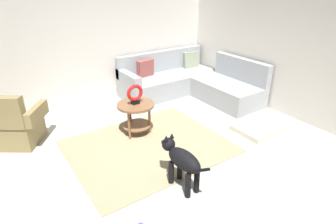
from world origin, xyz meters
TOP-DOWN VIEW (x-y plane):
  - ground_plane at (0.00, 0.00)m, footprint 6.00×6.00m
  - wall_back at (0.00, 2.94)m, footprint 6.00×0.12m
  - wall_right at (2.94, 0.00)m, footprint 0.12×6.00m
  - area_rug at (0.15, 0.70)m, footprint 2.30×1.90m
  - sectional_couch at (1.99, 2.02)m, footprint 2.20×2.25m
  - armchair at (-1.48, 1.91)m, footprint 1.00×0.95m
  - side_table at (0.21, 1.16)m, footprint 0.60×0.60m
  - torus_sculpture at (0.21, 1.16)m, footprint 0.28×0.08m
  - dog_bed_mat at (1.98, 0.08)m, footprint 0.80×0.60m
  - dog at (0.03, -0.31)m, footprint 0.25×0.85m

SIDE VIEW (x-z plane):
  - ground_plane at x=0.00m, z-range -0.10..0.00m
  - area_rug at x=0.15m, z-range 0.00..0.01m
  - dog_bed_mat at x=1.98m, z-range 0.00..0.09m
  - sectional_couch at x=1.99m, z-range -0.15..0.73m
  - armchair at x=-1.48m, z-range -0.12..0.76m
  - dog at x=0.03m, z-range 0.06..0.69m
  - side_table at x=0.21m, z-range 0.15..0.69m
  - torus_sculpture at x=0.21m, z-range 0.55..0.87m
  - wall_back at x=0.00m, z-range 0.00..2.70m
  - wall_right at x=2.94m, z-range 0.00..2.70m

